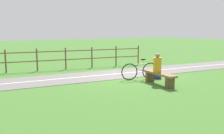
# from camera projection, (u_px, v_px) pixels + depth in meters

# --- Properties ---
(ground_plane) EXTENTS (80.00, 80.00, 0.00)m
(ground_plane) POSITION_uv_depth(u_px,v_px,m) (131.00, 76.00, 11.58)
(ground_plane) COLOR #3D6B28
(paved_path) EXTENTS (6.16, 36.05, 0.02)m
(paved_path) POSITION_uv_depth(u_px,v_px,m) (40.00, 81.00, 10.54)
(paved_path) COLOR #66605E
(paved_path) RESTS_ON ground_plane
(path_centre_line) EXTENTS (3.49, 31.83, 0.00)m
(path_centre_line) POSITION_uv_depth(u_px,v_px,m) (40.00, 81.00, 10.54)
(path_centre_line) COLOR silver
(path_centre_line) RESTS_ON paved_path
(bench) EXTENTS (1.77, 0.55, 0.50)m
(bench) POSITION_uv_depth(u_px,v_px,m) (159.00, 76.00, 9.79)
(bench) COLOR brown
(bench) RESTS_ON ground_plane
(person_seated) EXTENTS (0.36, 0.36, 0.77)m
(person_seated) POSITION_uv_depth(u_px,v_px,m) (157.00, 64.00, 9.85)
(person_seated) COLOR orange
(person_seated) RESTS_ON bench
(bicycle) EXTENTS (0.52, 1.69, 0.93)m
(bicycle) POSITION_uv_depth(u_px,v_px,m) (140.00, 71.00, 10.77)
(bicycle) COLOR black
(bicycle) RESTS_ON ground_plane
(backpack) EXTENTS (0.37, 0.40, 0.41)m
(backpack) POSITION_uv_depth(u_px,v_px,m) (157.00, 74.00, 11.01)
(backpack) COLOR navy
(backpack) RESTS_ON ground_plane
(fence_roadside) EXTENTS (2.21, 13.84, 1.21)m
(fence_roadside) POSITION_uv_depth(u_px,v_px,m) (22.00, 59.00, 12.62)
(fence_roadside) COLOR brown
(fence_roadside) RESTS_ON ground_plane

